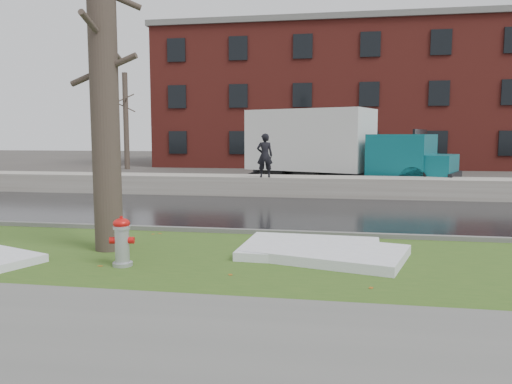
% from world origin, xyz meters
% --- Properties ---
extents(ground, '(120.00, 120.00, 0.00)m').
position_xyz_m(ground, '(0.00, 0.00, 0.00)').
color(ground, '#47423D').
rests_on(ground, ground).
extents(verge, '(60.00, 4.50, 0.04)m').
position_xyz_m(verge, '(0.00, -1.25, 0.02)').
color(verge, '#2F501A').
rests_on(verge, ground).
extents(sidewalk, '(60.00, 3.00, 0.05)m').
position_xyz_m(sidewalk, '(0.00, -5.00, 0.03)').
color(sidewalk, slate).
rests_on(sidewalk, ground).
extents(road, '(60.00, 7.00, 0.03)m').
position_xyz_m(road, '(0.00, 4.50, 0.01)').
color(road, black).
rests_on(road, ground).
extents(parking_lot, '(60.00, 9.00, 0.03)m').
position_xyz_m(parking_lot, '(0.00, 13.00, 0.01)').
color(parking_lot, slate).
rests_on(parking_lot, ground).
extents(curb, '(60.00, 0.15, 0.14)m').
position_xyz_m(curb, '(0.00, 1.00, 0.07)').
color(curb, slate).
rests_on(curb, ground).
extents(snowbank, '(60.00, 1.60, 0.75)m').
position_xyz_m(snowbank, '(0.00, 8.70, 0.38)').
color(snowbank, '#AAA69C').
rests_on(snowbank, ground).
extents(brick_building, '(26.00, 12.00, 10.00)m').
position_xyz_m(brick_building, '(2.00, 30.00, 5.00)').
color(brick_building, maroon).
rests_on(brick_building, ground).
extents(bg_tree_left, '(1.40, 1.62, 6.50)m').
position_xyz_m(bg_tree_left, '(-12.00, 22.00, 3.33)').
color(bg_tree_left, brown).
rests_on(bg_tree_left, ground).
extents(bg_tree_center, '(1.40, 1.62, 6.50)m').
position_xyz_m(bg_tree_center, '(-6.00, 26.00, 3.33)').
color(bg_tree_center, brown).
rests_on(bg_tree_center, ground).
extents(fire_hydrant, '(0.43, 0.39, 0.88)m').
position_xyz_m(fire_hydrant, '(-1.25, -2.19, 0.51)').
color(fire_hydrant, '#A8ACB0').
rests_on(fire_hydrant, verge).
extents(tree, '(1.42, 1.69, 6.82)m').
position_xyz_m(tree, '(-2.05, -1.06, 3.48)').
color(tree, brown).
rests_on(tree, verge).
extents(box_truck, '(10.23, 5.44, 3.45)m').
position_xyz_m(box_truck, '(2.08, 12.05, 1.82)').
color(box_truck, black).
rests_on(box_truck, ground).
extents(worker, '(0.67, 0.52, 1.62)m').
position_xyz_m(worker, '(-0.32, 8.10, 1.56)').
color(worker, black).
rests_on(worker, snowbank).
extents(snow_patch_near, '(2.70, 2.13, 0.16)m').
position_xyz_m(snow_patch_near, '(1.93, -0.65, 0.12)').
color(snow_patch_near, white).
rests_on(snow_patch_near, verge).
extents(snow_patch_side, '(3.18, 2.48, 0.18)m').
position_xyz_m(snow_patch_side, '(2.24, -0.95, 0.13)').
color(snow_patch_side, white).
rests_on(snow_patch_side, verge).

